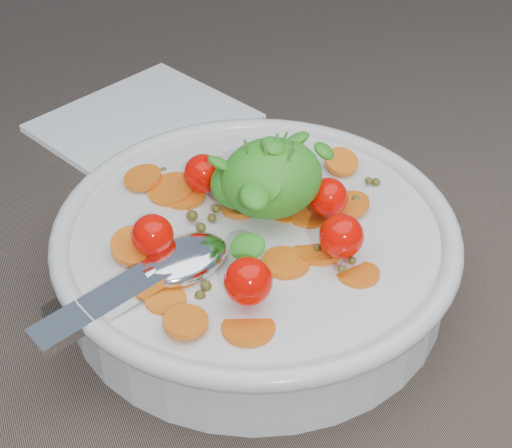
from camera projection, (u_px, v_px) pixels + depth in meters
name	position (u px, v px, depth m)	size (l,w,h in m)	color
ground	(227.00, 280.00, 0.56)	(6.00, 6.00, 0.00)	brown
bowl	(256.00, 250.00, 0.54)	(0.29, 0.27, 0.12)	silver
napkin	(144.00, 123.00, 0.72)	(0.17, 0.15, 0.01)	white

